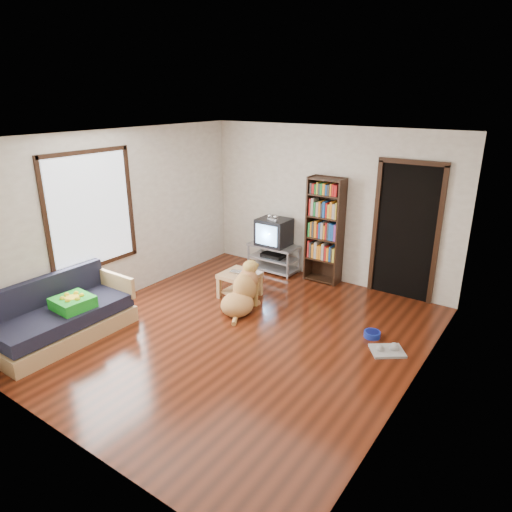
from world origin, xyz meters
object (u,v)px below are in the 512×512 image
Objects in this scene: green_cushion at (73,303)px; sofa at (63,319)px; crt_tv at (275,231)px; dog at (243,293)px; grey_rag at (387,351)px; bookshelf at (325,225)px; coffee_table at (240,280)px; dog_bowl at (372,334)px; tv_stand at (274,257)px; laptop at (239,273)px.

green_cushion is 0.28m from sofa.
crt_tv reaches higher than dog.
dog is at bearing -177.54° from grey_rag.
bookshelf is at bearing 136.99° from grey_rag.
coffee_table is at bearing 64.04° from sofa.
dog_bowl is 0.12× the size of sofa.
sofa is (-3.38, -2.34, 0.22)m from dog_bowl.
tv_stand is 0.97× the size of dog.
crt_tv is at bearing -175.68° from bookshelf.
bookshelf reaches higher than crt_tv.
dog reaches higher than tv_stand.
dog_bowl is 2.22m from bookshelf.
laptop is 0.49m from dog.
sofa is 2.63m from coffee_table.
laptop is 0.53× the size of crt_tv.
grey_rag is (2.52, -0.24, -0.40)m from laptop.
tv_stand is at bearing -174.37° from bookshelf.
coffee_table is at bearing 74.57° from laptop.
green_cushion is 3.66m from crt_tv.
laptop is 0.17× the size of sofa.
sofa is (-0.12, -0.10, -0.23)m from green_cushion.
dog_bowl is 4.11m from sofa.
tv_stand is 1.20m from bookshelf.
tv_stand is at bearing 150.31° from grey_rag.
laptop is 1.37m from crt_tv.
laptop is at bearing -179.87° from dog_bowl.
crt_tv is at bearing 90.00° from tv_stand.
crt_tv reaches higher than sofa.
bookshelf reaches higher than tv_stand.
green_cushion is 1.48× the size of laptop.
tv_stand reaches higher than dog_bowl.
sofa reaches higher than dog.
dog is at bearing -73.03° from crt_tv.
crt_tv is 0.63× the size of dog.
coffee_table is at bearing -119.61° from bookshelf.
green_cushion is 0.25× the size of sofa.
laptop is at bearing -119.08° from bookshelf.
sofa is (-3.68, -2.09, 0.25)m from grey_rag.
dog_bowl is at bearing -0.64° from coffee_table.
bookshelf reaches higher than dog_bowl.
laptop is at bearing 68.50° from green_cushion.
dog is (-1.90, -0.34, 0.24)m from dog_bowl.
crt_tv is 3.81m from sofa.
crt_tv is at bearing 106.97° from dog.
bookshelf is at bearing 4.32° from crt_tv.
green_cushion is at bearing 39.32° from sofa.
laptop is at bearing -82.19° from tv_stand.
bookshelf is 4.26m from sofa.
green_cushion is 3.64m from tv_stand.
bookshelf is at bearing 75.57° from dog.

